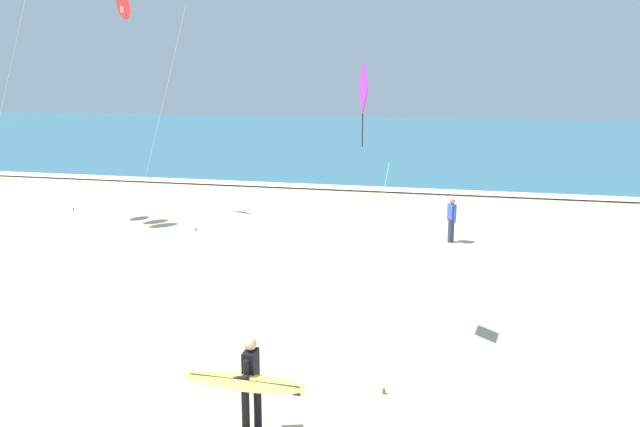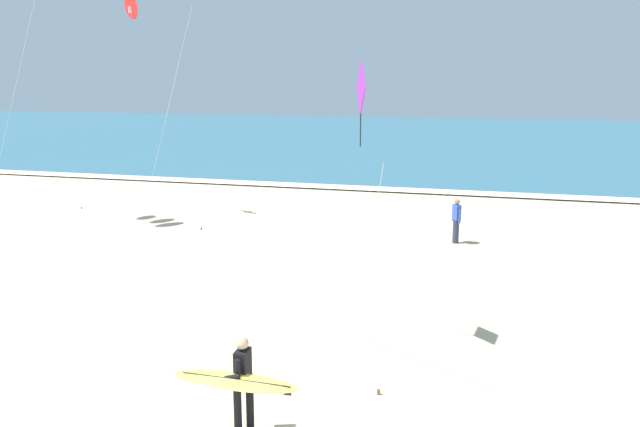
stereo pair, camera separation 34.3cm
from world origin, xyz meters
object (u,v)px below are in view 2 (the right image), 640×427
object	(u,v)px
kite_delta_scarlet_mid	(133,8)
kite_diamond_violet_close	(362,99)
bystander_blue_top	(456,221)
surfer_lead	(239,380)

from	to	relation	value
kite_delta_scarlet_mid	kite_diamond_violet_close	size ratio (longest dim) A/B	1.50
kite_diamond_violet_close	bystander_blue_top	size ratio (longest dim) A/B	3.81
kite_diamond_violet_close	bystander_blue_top	world-z (taller)	kite_diamond_violet_close
bystander_blue_top	surfer_lead	bearing A→B (deg)	-100.80
kite_diamond_violet_close	surfer_lead	bearing A→B (deg)	-102.90
surfer_lead	kite_delta_scarlet_mid	xyz separation A→B (m)	(-10.64, 15.27, 7.44)
surfer_lead	kite_delta_scarlet_mid	size ratio (longest dim) A/B	0.22
surfer_lead	kite_diamond_violet_close	size ratio (longest dim) A/B	0.33
kite_delta_scarlet_mid	surfer_lead	bearing A→B (deg)	-55.13
kite_delta_scarlet_mid	kite_diamond_violet_close	distance (m)	16.23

